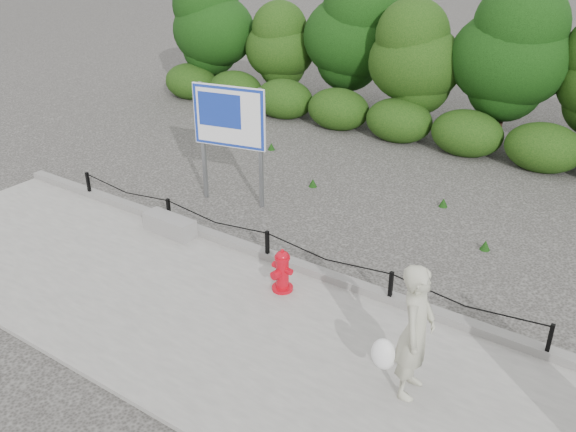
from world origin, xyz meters
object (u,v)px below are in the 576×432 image
at_px(fire_hydrant, 282,271).
at_px(pedestrian, 413,333).
at_px(concrete_block, 170,225).
at_px(advertising_sign, 229,122).

distance_m(fire_hydrant, pedestrian, 3.05).
bearing_deg(concrete_block, pedestrian, -14.21).
height_order(concrete_block, advertising_sign, advertising_sign).
relative_size(fire_hydrant, pedestrian, 0.40).
height_order(fire_hydrant, pedestrian, pedestrian).
distance_m(concrete_block, advertising_sign, 2.56).
xyz_separation_m(fire_hydrant, advertising_sign, (-3.03, 2.41, 1.43)).
bearing_deg(fire_hydrant, advertising_sign, 150.12).
relative_size(pedestrian, concrete_block, 1.70).
relative_size(fire_hydrant, advertising_sign, 0.29).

